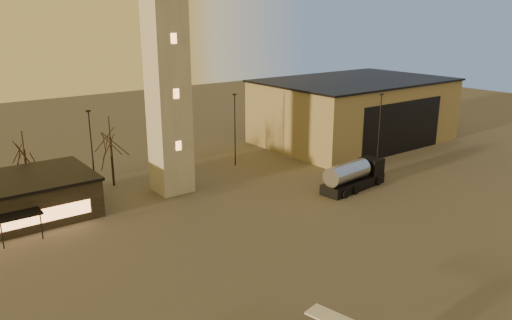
{
  "coord_description": "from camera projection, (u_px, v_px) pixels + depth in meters",
  "views": [
    {
      "loc": [
        -26.19,
        -21.58,
        20.51
      ],
      "look_at": [
        -0.15,
        13.0,
        7.83
      ],
      "focal_mm": 35.0,
      "sensor_mm": 36.0,
      "label": 1
    }
  ],
  "objects": [
    {
      "name": "tree_row",
      "position": [
        28.0,
        145.0,
        57.86
      ],
      "size": [
        37.2,
        9.2,
        8.8
      ],
      "color": "black",
      "rests_on": "ground"
    },
    {
      "name": "ground",
      "position": [
        362.0,
        298.0,
        37.42
      ],
      "size": [
        220.0,
        220.0,
        0.0
      ],
      "primitive_type": "plane",
      "color": "#494643",
      "rests_on": "ground"
    },
    {
      "name": "hangar",
      "position": [
        354.0,
        110.0,
        82.8
      ],
      "size": [
        30.6,
        20.6,
        10.3
      ],
      "color": "#867657",
      "rests_on": "ground"
    },
    {
      "name": "fuel_truck",
      "position": [
        353.0,
        178.0,
        60.65
      ],
      "size": [
        9.75,
        3.94,
        3.53
      ],
      "rotation": [
        0.0,
        0.0,
        0.11
      ],
      "color": "black",
      "rests_on": "ground"
    },
    {
      "name": "control_tower",
      "position": [
        166.0,
        53.0,
        55.83
      ],
      "size": [
        6.8,
        6.8,
        32.6
      ],
      "color": "#999691",
      "rests_on": "ground"
    },
    {
      "name": "light_poles",
      "position": [
        170.0,
        145.0,
        59.96
      ],
      "size": [
        58.5,
        12.25,
        10.14
      ],
      "color": "black",
      "rests_on": "ground"
    }
  ]
}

